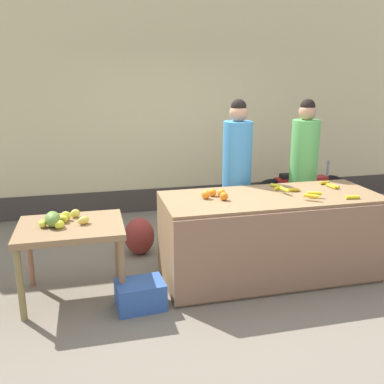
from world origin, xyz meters
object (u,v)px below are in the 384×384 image
at_px(vendor_woman_blue_shirt, 237,177).
at_px(produce_crate, 140,295).
at_px(parked_motorcycle, 300,193).
at_px(produce_sack, 139,236).
at_px(vendor_woman_green_shirt, 303,172).

height_order(vendor_woman_blue_shirt, produce_crate, vendor_woman_blue_shirt).
distance_m(parked_motorcycle, produce_sack, 2.59).
relative_size(vendor_woman_blue_shirt, produce_crate, 4.19).
relative_size(parked_motorcycle, produce_crate, 3.64).
bearing_deg(produce_crate, produce_sack, 83.40).
xyz_separation_m(parked_motorcycle, produce_sack, (-2.48, -0.73, -0.17)).
distance_m(vendor_woman_green_shirt, produce_sack, 2.19).
relative_size(vendor_woman_blue_shirt, parked_motorcycle, 1.15).
height_order(vendor_woman_green_shirt, parked_motorcycle, vendor_woman_green_shirt).
distance_m(vendor_woman_blue_shirt, produce_crate, 1.86).
bearing_deg(produce_crate, vendor_woman_green_shirt, 27.73).
bearing_deg(parked_motorcycle, vendor_woman_green_shirt, -117.18).
relative_size(vendor_woman_blue_shirt, vendor_woman_green_shirt, 1.01).
relative_size(produce_crate, produce_sack, 0.96).
height_order(parked_motorcycle, produce_crate, parked_motorcycle).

